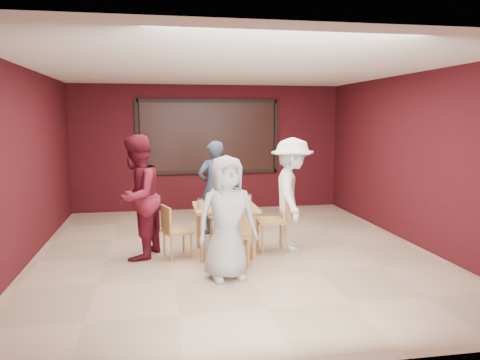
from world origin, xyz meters
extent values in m
plane|color=#C9AA8C|center=(0.00, 0.00, 0.00)|extent=(7.00, 7.00, 0.00)
cube|color=black|center=(0.00, 3.45, 1.65)|extent=(3.00, 0.02, 1.50)
cube|color=#BB804D|center=(-0.15, -0.07, 0.72)|extent=(0.96, 0.96, 0.04)
cylinder|color=#BB804D|center=(-0.52, 0.31, 0.35)|extent=(0.07, 0.07, 0.71)
cylinder|color=#BB804D|center=(0.24, 0.30, 0.35)|extent=(0.07, 0.07, 0.71)
cylinder|color=#BB804D|center=(-0.53, -0.45, 0.35)|extent=(0.07, 0.07, 0.71)
cylinder|color=#BB804D|center=(0.23, -0.46, 0.35)|extent=(0.07, 0.07, 0.71)
cylinder|color=silver|center=(-0.15, -0.37, 0.75)|extent=(0.24, 0.24, 0.01)
cone|color=#E0BD4F|center=(-0.15, -0.37, 0.77)|extent=(0.22, 0.22, 0.02)
cylinder|color=beige|center=(-0.02, -0.46, 0.81)|extent=(0.09, 0.09, 0.14)
cylinder|color=black|center=(-0.02, -0.46, 0.89)|extent=(0.09, 0.09, 0.01)
cylinder|color=silver|center=(-0.15, 0.22, 0.75)|extent=(0.24, 0.24, 0.01)
cone|color=#E0BD4F|center=(-0.15, 0.22, 0.77)|extent=(0.22, 0.22, 0.02)
cylinder|color=beige|center=(-0.28, 0.31, 0.81)|extent=(0.09, 0.09, 0.14)
cylinder|color=black|center=(-0.28, 0.31, 0.89)|extent=(0.09, 0.09, 0.01)
cylinder|color=silver|center=(-0.44, -0.07, 0.75)|extent=(0.24, 0.24, 0.01)
cone|color=#E0BD4F|center=(-0.44, -0.07, 0.77)|extent=(0.22, 0.22, 0.02)
cylinder|color=beige|center=(-0.53, -0.21, 0.81)|extent=(0.09, 0.09, 0.14)
cylinder|color=black|center=(-0.53, -0.21, 0.89)|extent=(0.09, 0.09, 0.01)
cylinder|color=silver|center=(0.15, -0.07, 0.75)|extent=(0.24, 0.24, 0.01)
cone|color=#E0BD4F|center=(0.15, -0.07, 0.77)|extent=(0.22, 0.22, 0.02)
cylinder|color=beige|center=(0.24, 0.06, 0.81)|extent=(0.09, 0.09, 0.14)
cylinder|color=black|center=(0.24, 0.06, 0.89)|extent=(0.09, 0.09, 0.01)
cylinder|color=silver|center=(-0.07, -0.10, 0.79)|extent=(0.06, 0.06, 0.10)
cylinder|color=silver|center=(-0.13, -0.15, 0.79)|extent=(0.05, 0.05, 0.08)
cylinder|color=#BD3D0D|center=(-0.22, -0.12, 0.82)|extent=(0.07, 0.07, 0.15)
cube|color=black|center=(-0.17, -0.01, 0.80)|extent=(0.12, 0.08, 0.10)
cube|color=tan|center=(-0.12, -0.69, 0.45)|extent=(0.45, 0.45, 0.04)
cylinder|color=tan|center=(0.05, -0.51, 0.21)|extent=(0.04, 0.04, 0.43)
cylinder|color=tan|center=(-0.30, -0.52, 0.21)|extent=(0.04, 0.04, 0.43)
cylinder|color=tan|center=(0.06, -0.86, 0.21)|extent=(0.04, 0.04, 0.43)
cylinder|color=tan|center=(-0.30, -0.87, 0.21)|extent=(0.04, 0.04, 0.43)
cube|color=tan|center=(-0.12, -0.89, 0.70)|extent=(0.44, 0.05, 0.42)
cube|color=tan|center=(-0.06, 0.68, 0.39)|extent=(0.50, 0.50, 0.04)
cylinder|color=tan|center=(-0.15, 0.48, 0.19)|extent=(0.03, 0.03, 0.37)
cylinder|color=tan|center=(0.14, 0.60, 0.19)|extent=(0.03, 0.03, 0.37)
cylinder|color=tan|center=(-0.27, 0.77, 0.19)|extent=(0.03, 0.03, 0.37)
cylinder|color=tan|center=(0.02, 0.88, 0.19)|extent=(0.03, 0.03, 0.37)
cube|color=tan|center=(-0.13, 0.84, 0.61)|extent=(0.37, 0.17, 0.37)
cube|color=tan|center=(-0.87, -0.14, 0.39)|extent=(0.48, 0.48, 0.04)
cylinder|color=tan|center=(-0.68, -0.24, 0.19)|extent=(0.03, 0.03, 0.37)
cylinder|color=tan|center=(-0.77, 0.05, 0.19)|extent=(0.03, 0.03, 0.37)
cylinder|color=tan|center=(-0.97, -0.34, 0.19)|extent=(0.03, 0.03, 0.37)
cylinder|color=tan|center=(-1.07, -0.04, 0.19)|extent=(0.03, 0.03, 0.37)
cube|color=tan|center=(-1.04, -0.19, 0.61)|extent=(0.15, 0.37, 0.36)
cube|color=tan|center=(0.60, -0.04, 0.48)|extent=(0.48, 0.48, 0.04)
cylinder|color=tan|center=(0.42, 0.15, 0.23)|extent=(0.04, 0.04, 0.46)
cylinder|color=tan|center=(0.41, -0.23, 0.23)|extent=(0.04, 0.04, 0.46)
cylinder|color=tan|center=(0.79, 0.14, 0.23)|extent=(0.04, 0.04, 0.46)
cylinder|color=tan|center=(0.79, -0.23, 0.23)|extent=(0.04, 0.04, 0.46)
cube|color=tan|center=(0.81, -0.05, 0.75)|extent=(0.05, 0.47, 0.44)
imported|color=#A8A8A8|center=(-0.28, -1.19, 0.80)|extent=(0.86, 0.63, 1.61)
imported|color=#2E3C52|center=(-0.15, 1.24, 0.83)|extent=(0.69, 0.55, 1.67)
imported|color=maroon|center=(-1.45, -0.06, 0.92)|extent=(0.97, 1.08, 1.83)
imported|color=white|center=(0.94, 0.04, 0.88)|extent=(0.91, 1.26, 1.77)
camera|label=1|loc=(-1.15, -6.99, 2.08)|focal=35.00mm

